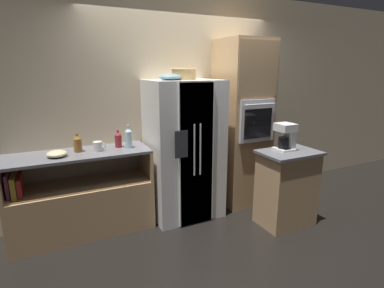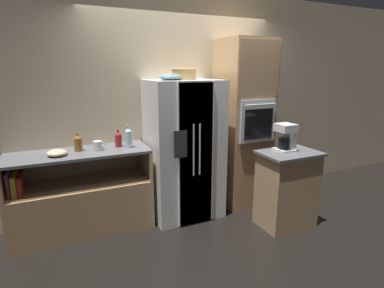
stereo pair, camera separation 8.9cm
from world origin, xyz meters
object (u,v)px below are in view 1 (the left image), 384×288
(fruit_bowl, at_px, (170,77))
(bottle_short, at_px, (129,138))
(refrigerator, at_px, (184,150))
(mug, at_px, (98,146))
(wicker_basket, at_px, (184,73))
(coffee_maker, at_px, (286,136))
(wall_oven, at_px, (242,124))
(bottle_tall, at_px, (78,143))
(bottle_wide, at_px, (118,139))
(mixing_bowl, at_px, (57,154))

(fruit_bowl, xyz_separation_m, bottle_short, (-0.48, 0.10, -0.68))
(refrigerator, relative_size, mug, 12.21)
(wicker_basket, height_order, coffee_maker, wicker_basket)
(refrigerator, height_order, coffee_maker, refrigerator)
(wall_oven, bearing_deg, refrigerator, -178.08)
(bottle_tall, xyz_separation_m, bottle_wide, (0.44, 0.01, -0.00))
(coffee_maker, bearing_deg, refrigerator, 144.18)
(refrigerator, distance_m, fruit_bowl, 0.91)
(coffee_maker, bearing_deg, bottle_wide, 154.65)
(mug, bearing_deg, wall_oven, -0.58)
(fruit_bowl, xyz_separation_m, mug, (-0.82, 0.11, -0.74))
(bottle_wide, distance_m, coffee_maker, 1.95)
(wicker_basket, distance_m, bottle_short, 0.99)
(fruit_bowl, bearing_deg, wall_oven, 4.62)
(mixing_bowl, height_order, coffee_maker, coffee_maker)
(refrigerator, relative_size, bottle_wide, 8.48)
(wicker_basket, xyz_separation_m, bottle_short, (-0.69, 0.01, -0.71))
(wall_oven, distance_m, bottle_short, 1.55)
(mug, bearing_deg, bottle_short, -0.69)
(refrigerator, xyz_separation_m, wall_oven, (0.87, 0.03, 0.25))
(bottle_tall, bearing_deg, mug, -19.14)
(bottle_tall, height_order, bottle_short, bottle_short)
(wall_oven, bearing_deg, coffee_maker, -81.46)
(refrigerator, height_order, bottle_short, refrigerator)
(wicker_basket, bearing_deg, wall_oven, -0.02)
(wall_oven, bearing_deg, fruit_bowl, -175.38)
(bottle_short, bearing_deg, wicker_basket, -1.20)
(mixing_bowl, bearing_deg, bottle_tall, 26.99)
(wicker_basket, distance_m, bottle_wide, 1.09)
(wall_oven, bearing_deg, bottle_short, 179.45)
(bottle_tall, bearing_deg, wicker_basket, -4.09)
(wall_oven, bearing_deg, bottle_tall, 177.57)
(wicker_basket, distance_m, mug, 1.30)
(refrigerator, bearing_deg, wall_oven, 1.92)
(wicker_basket, bearing_deg, bottle_short, 178.80)
(fruit_bowl, relative_size, bottle_wide, 1.29)
(fruit_bowl, xyz_separation_m, bottle_tall, (-1.02, 0.17, -0.70))
(bottle_wide, height_order, mug, bottle_wide)
(bottle_wide, xyz_separation_m, coffee_maker, (1.76, -0.83, 0.04))
(mug, bearing_deg, bottle_tall, 160.86)
(wall_oven, relative_size, wicker_basket, 7.36)
(refrigerator, bearing_deg, wicker_basket, 62.01)
(wall_oven, relative_size, bottle_short, 8.29)
(wall_oven, relative_size, coffee_maker, 6.98)
(bottle_short, xyz_separation_m, mixing_bowl, (-0.76, -0.04, -0.08))
(refrigerator, height_order, bottle_tall, refrigerator)
(wall_oven, xyz_separation_m, mug, (-1.89, 0.02, -0.11))
(refrigerator, xyz_separation_m, mixing_bowl, (-1.44, 0.01, 0.13))
(bottle_wide, relative_size, mug, 1.44)
(bottle_tall, bearing_deg, coffee_maker, -20.54)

